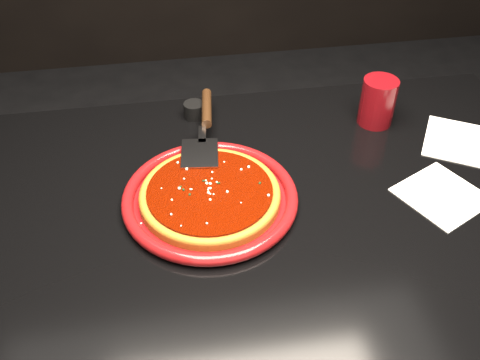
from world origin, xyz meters
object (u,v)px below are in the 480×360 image
pizza_server (204,127)px  ramekin (194,110)px  table (264,330)px  cup (378,102)px  plate (210,198)px

pizza_server → ramekin: 0.10m
table → pizza_server: pizza_server is taller
table → cup: size_ratio=11.59×
table → cup: cup is taller
plate → cup: bearing=27.2°
table → plate: bearing=158.1°
plate → table: bearing=-21.9°
plate → ramekin: ramekin is taller
table → pizza_server: 0.48m
plate → cup: cup is taller
pizza_server → cup: 0.37m
plate → pizza_server: 0.18m
table → cup: 0.56m
plate → cup: size_ratio=3.09×
pizza_server → cup: (0.37, 0.02, 0.01)m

